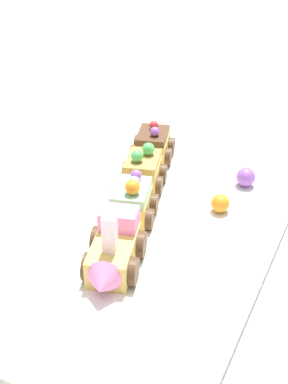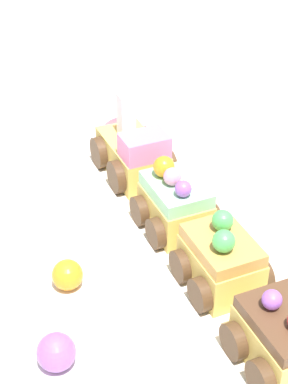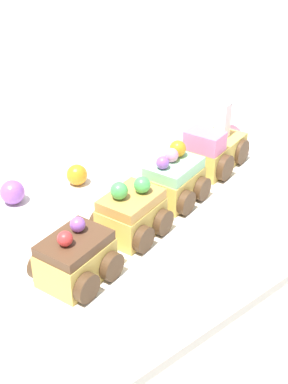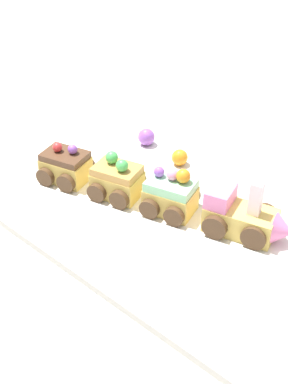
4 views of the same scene
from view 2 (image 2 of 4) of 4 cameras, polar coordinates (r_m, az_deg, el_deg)
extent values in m
plane|color=gray|center=(0.65, 2.22, -5.17)|extent=(10.00, 10.00, 0.00)
cube|color=white|center=(0.64, 2.24, -4.76)|extent=(0.67, 0.40, 0.01)
cube|color=#E0BC56|center=(0.73, -1.01, 3.10)|extent=(0.11, 0.08, 0.04)
cube|color=pink|center=(0.69, 0.04, 4.08)|extent=(0.05, 0.06, 0.03)
cone|color=pink|center=(0.78, -2.80, 5.55)|extent=(0.04, 0.05, 0.05)
cube|color=white|center=(0.73, -1.57, 5.65)|extent=(0.02, 0.02, 0.02)
cube|color=white|center=(0.72, -1.59, 6.82)|extent=(0.02, 0.02, 0.02)
cube|color=white|center=(0.71, -1.61, 8.02)|extent=(0.02, 0.02, 0.02)
cylinder|color=#4C331E|center=(0.76, 0.34, 4.50)|extent=(0.04, 0.02, 0.04)
cylinder|color=#4C331E|center=(0.74, -4.04, 3.52)|extent=(0.04, 0.02, 0.04)
cylinder|color=#4C331E|center=(0.72, 2.12, 2.44)|extent=(0.04, 0.02, 0.04)
cylinder|color=#4C331E|center=(0.70, -2.47, 1.35)|extent=(0.04, 0.02, 0.04)
cube|color=#E0BC56|center=(0.64, 2.81, -1.70)|extent=(0.08, 0.07, 0.04)
cube|color=#93DBA3|center=(0.63, 2.88, 0.25)|extent=(0.08, 0.07, 0.01)
sphere|color=#9956C6|center=(0.61, 3.42, 0.55)|extent=(0.02, 0.02, 0.02)
sphere|color=pink|center=(0.62, 2.54, 1.38)|extent=(0.02, 0.02, 0.02)
sphere|color=orange|center=(0.63, 1.66, 2.25)|extent=(0.03, 0.03, 0.02)
cylinder|color=#4C331E|center=(0.67, 4.42, -0.41)|extent=(0.03, 0.02, 0.03)
cylinder|color=#4C331E|center=(0.65, -0.42, -1.67)|extent=(0.03, 0.02, 0.03)
cylinder|color=#4C331E|center=(0.65, 6.05, -2.30)|extent=(0.03, 0.02, 0.03)
cylinder|color=#4C331E|center=(0.62, 1.04, -3.69)|extent=(0.03, 0.02, 0.03)
cube|color=#E0BC56|center=(0.58, 6.80, -6.66)|extent=(0.08, 0.07, 0.04)
cube|color=#CC9347|center=(0.57, 6.97, -4.70)|extent=(0.08, 0.07, 0.01)
sphere|color=#4CBC56|center=(0.54, 7.11, -4.36)|extent=(0.02, 0.02, 0.02)
sphere|color=#4CBC56|center=(0.57, 7.00, -2.53)|extent=(0.02, 0.02, 0.02)
cylinder|color=#4C331E|center=(0.61, 8.38, -5.00)|extent=(0.03, 0.02, 0.03)
cylinder|color=#4C331E|center=(0.59, 3.16, -6.60)|extent=(0.03, 0.02, 0.03)
cylinder|color=#4C331E|center=(0.59, 10.39, -7.29)|extent=(0.03, 0.02, 0.03)
cylinder|color=#4C331E|center=(0.56, 4.99, -9.08)|extent=(0.03, 0.02, 0.03)
cube|color=#E0BC56|center=(0.53, 12.11, -13.06)|extent=(0.08, 0.07, 0.04)
cube|color=brown|center=(0.51, 12.45, -11.16)|extent=(0.08, 0.07, 0.01)
sphere|color=#9956C6|center=(0.50, 11.30, -9.37)|extent=(0.02, 0.02, 0.02)
cylinder|color=#4C331E|center=(0.53, 7.97, -13.01)|extent=(0.03, 0.02, 0.03)
cylinder|color=#4C331E|center=(0.51, 10.34, -16.04)|extent=(0.03, 0.02, 0.03)
sphere|color=orange|center=(0.58, -6.82, -7.32)|extent=(0.03, 0.03, 0.03)
sphere|color=#9956C6|center=(0.52, -7.81, -13.92)|extent=(0.03, 0.03, 0.03)
camera|label=1|loc=(1.10, -22.60, 35.40)|focal=50.00mm
camera|label=3|loc=(0.54, 72.14, 7.21)|focal=50.00mm
camera|label=4|loc=(1.11, 31.87, 35.54)|focal=50.00mm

